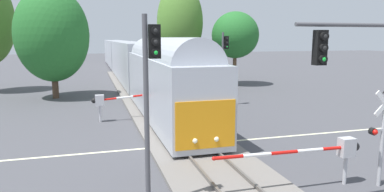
# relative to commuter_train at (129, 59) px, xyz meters

# --- Properties ---
(ground_plane) EXTENTS (220.00, 220.00, 0.00)m
(ground_plane) POSITION_rel_commuter_train_xyz_m (-0.00, -28.65, -2.72)
(ground_plane) COLOR #47474C
(road_centre_stripe) EXTENTS (44.00, 0.20, 0.01)m
(road_centre_stripe) POSITION_rel_commuter_train_xyz_m (-0.00, -28.65, -2.72)
(road_centre_stripe) COLOR beige
(road_centre_stripe) RESTS_ON ground
(railway_track) EXTENTS (4.40, 80.00, 0.32)m
(railway_track) POSITION_rel_commuter_train_xyz_m (-0.00, -28.65, -2.63)
(railway_track) COLOR slate
(railway_track) RESTS_ON ground
(commuter_train) EXTENTS (3.04, 66.49, 5.16)m
(commuter_train) POSITION_rel_commuter_train_xyz_m (0.00, 0.00, 0.00)
(commuter_train) COLOR #B2B7C1
(commuter_train) RESTS_ON railway_track
(crossing_gate_near) EXTENTS (5.84, 0.40, 1.80)m
(crossing_gate_near) POSITION_rel_commuter_train_xyz_m (3.63, -35.06, -1.33)
(crossing_gate_near) COLOR #B7B7BC
(crossing_gate_near) RESTS_ON ground
(crossing_signal_mast) EXTENTS (1.36, 0.44, 3.72)m
(crossing_signal_mast) POSITION_rel_commuter_train_xyz_m (5.39, -35.58, -0.45)
(crossing_signal_mast) COLOR #B2B2B7
(crossing_signal_mast) RESTS_ON ground
(crossing_gate_far) EXTENTS (6.00, 0.40, 1.92)m
(crossing_gate_far) POSITION_rel_commuter_train_xyz_m (-3.59, -22.24, -1.28)
(crossing_gate_far) COLOR #B7B7BC
(crossing_gate_far) RESTS_ON ground
(traffic_signal_far_side) EXTENTS (0.53, 0.38, 5.88)m
(traffic_signal_far_side) POSITION_rel_commuter_train_xyz_m (5.42, -19.44, 1.21)
(traffic_signal_far_side) COLOR #4C4C51
(traffic_signal_far_side) RESTS_ON ground
(traffic_signal_median) EXTENTS (0.53, 0.38, 6.16)m
(traffic_signal_median) POSITION_rel_commuter_train_xyz_m (-3.06, -35.17, 1.38)
(traffic_signal_median) COLOR #4C4C51
(traffic_signal_median) RESTS_ON ground
(oak_far_right) EXTENTS (5.34, 5.34, 8.38)m
(oak_far_right) POSITION_rel_commuter_train_xyz_m (11.22, -7.83, 3.01)
(oak_far_right) COLOR brown
(oak_far_right) RESTS_ON ground
(elm_centre_background) EXTENTS (5.37, 5.37, 11.73)m
(elm_centre_background) POSITION_rel_commuter_train_xyz_m (5.56, -4.67, 4.49)
(elm_centre_background) COLOR #4C3828
(elm_centre_background) RESTS_ON ground
(oak_behind_train) EXTENTS (6.41, 6.41, 9.90)m
(oak_behind_train) POSITION_rel_commuter_train_xyz_m (-7.89, -11.56, 2.99)
(oak_behind_train) COLOR #4C3828
(oak_behind_train) RESTS_ON ground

